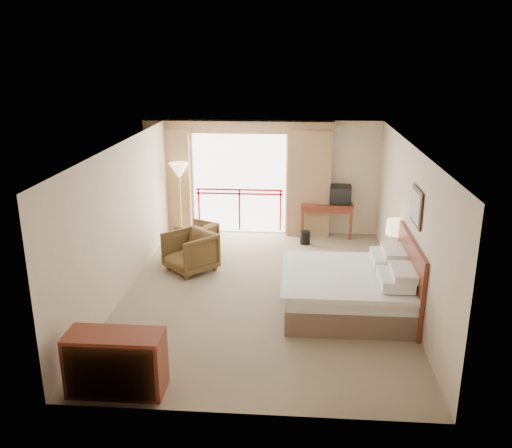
# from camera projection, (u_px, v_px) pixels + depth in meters

# --- Properties ---
(floor) EXTENTS (7.00, 7.00, 0.00)m
(floor) POSITION_uv_depth(u_px,v_px,m) (263.00, 292.00, 9.90)
(floor) COLOR #81725A
(floor) RESTS_ON ground
(ceiling) EXTENTS (7.00, 7.00, 0.00)m
(ceiling) POSITION_uv_depth(u_px,v_px,m) (264.00, 145.00, 9.08)
(ceiling) COLOR white
(ceiling) RESTS_ON wall_back
(wall_back) EXTENTS (5.00, 0.00, 5.00)m
(wall_back) POSITION_uv_depth(u_px,v_px,m) (273.00, 178.00, 12.81)
(wall_back) COLOR beige
(wall_back) RESTS_ON ground
(wall_front) EXTENTS (5.00, 0.00, 5.00)m
(wall_front) POSITION_uv_depth(u_px,v_px,m) (244.00, 314.00, 6.16)
(wall_front) COLOR beige
(wall_front) RESTS_ON ground
(wall_left) EXTENTS (0.00, 7.00, 7.00)m
(wall_left) POSITION_uv_depth(u_px,v_px,m) (124.00, 219.00, 9.67)
(wall_left) COLOR beige
(wall_left) RESTS_ON ground
(wall_right) EXTENTS (0.00, 7.00, 7.00)m
(wall_right) POSITION_uv_depth(u_px,v_px,m) (408.00, 225.00, 9.31)
(wall_right) COLOR beige
(wall_right) RESTS_ON ground
(balcony_door) EXTENTS (2.40, 0.00, 2.40)m
(balcony_door) POSITION_uv_depth(u_px,v_px,m) (239.00, 183.00, 12.90)
(balcony_door) COLOR white
(balcony_door) RESTS_ON wall_back
(balcony_railing) EXTENTS (2.09, 0.03, 1.02)m
(balcony_railing) POSITION_uv_depth(u_px,v_px,m) (239.00, 199.00, 13.00)
(balcony_railing) COLOR #AF0F17
(balcony_railing) RESTS_ON wall_back
(curtain_left) EXTENTS (1.00, 0.26, 2.50)m
(curtain_left) POSITION_uv_depth(u_px,v_px,m) (170.00, 181.00, 12.88)
(curtain_left) COLOR #8C6846
(curtain_left) RESTS_ON wall_back
(curtain_right) EXTENTS (1.00, 0.26, 2.50)m
(curtain_right) POSITION_uv_depth(u_px,v_px,m) (309.00, 184.00, 12.64)
(curtain_right) COLOR #8C6846
(curtain_right) RESTS_ON wall_back
(valance) EXTENTS (4.40, 0.22, 0.28)m
(valance) POSITION_uv_depth(u_px,v_px,m) (238.00, 127.00, 12.39)
(valance) COLOR #8C6846
(valance) RESTS_ON wall_back
(hvac_vent) EXTENTS (0.50, 0.04, 0.50)m
(hvac_vent) POSITION_uv_depth(u_px,v_px,m) (330.00, 136.00, 12.39)
(hvac_vent) COLOR silver
(hvac_vent) RESTS_ON wall_back
(bed) EXTENTS (2.13, 2.06, 0.97)m
(bed) POSITION_uv_depth(u_px,v_px,m) (350.00, 290.00, 9.10)
(bed) COLOR brown
(bed) RESTS_ON floor
(headboard) EXTENTS (0.06, 2.10, 1.30)m
(headboard) POSITION_uv_depth(u_px,v_px,m) (409.00, 276.00, 8.95)
(headboard) COLOR maroon
(headboard) RESTS_ON wall_right
(framed_art) EXTENTS (0.04, 0.72, 0.60)m
(framed_art) POSITION_uv_depth(u_px,v_px,m) (417.00, 207.00, 8.59)
(framed_art) COLOR black
(framed_art) RESTS_ON wall_right
(nightstand) EXTENTS (0.47, 0.55, 0.65)m
(nightstand) POSITION_uv_depth(u_px,v_px,m) (392.00, 268.00, 10.13)
(nightstand) COLOR maroon
(nightstand) RESTS_ON floor
(table_lamp) EXTENTS (0.33, 0.33, 0.59)m
(table_lamp) POSITION_uv_depth(u_px,v_px,m) (395.00, 228.00, 9.94)
(table_lamp) COLOR tan
(table_lamp) RESTS_ON nightstand
(phone) EXTENTS (0.18, 0.15, 0.08)m
(phone) POSITION_uv_depth(u_px,v_px,m) (393.00, 253.00, 9.88)
(phone) COLOR black
(phone) RESTS_ON nightstand
(desk) EXTENTS (1.22, 0.59, 0.80)m
(desk) POSITION_uv_depth(u_px,v_px,m) (326.00, 210.00, 12.83)
(desk) COLOR maroon
(desk) RESTS_ON floor
(tv) EXTENTS (0.49, 0.39, 0.45)m
(tv) POSITION_uv_depth(u_px,v_px,m) (340.00, 194.00, 12.63)
(tv) COLOR black
(tv) RESTS_ON desk
(coffee_maker) EXTENTS (0.14, 0.14, 0.29)m
(coffee_maker) POSITION_uv_depth(u_px,v_px,m) (312.00, 197.00, 12.71)
(coffee_maker) COLOR black
(coffee_maker) RESTS_ON desk
(cup) EXTENTS (0.09, 0.09, 0.10)m
(cup) POSITION_uv_depth(u_px,v_px,m) (318.00, 202.00, 12.68)
(cup) COLOR white
(cup) RESTS_ON desk
(wastebasket) EXTENTS (0.25, 0.25, 0.30)m
(wastebasket) POSITION_uv_depth(u_px,v_px,m) (305.00, 238.00, 12.35)
(wastebasket) COLOR black
(wastebasket) RESTS_ON floor
(armchair_far) EXTENTS (0.97, 0.96, 0.66)m
(armchair_far) POSITION_uv_depth(u_px,v_px,m) (198.00, 252.00, 11.88)
(armchair_far) COLOR #4A361B
(armchair_far) RESTS_ON floor
(armchair_near) EXTENTS (1.22, 1.22, 0.80)m
(armchair_near) POSITION_uv_depth(u_px,v_px,m) (191.00, 270.00, 10.89)
(armchair_near) COLOR #4A361B
(armchair_near) RESTS_ON floor
(side_table) EXTENTS (0.45, 0.45, 0.49)m
(side_table) POSITION_uv_depth(u_px,v_px,m) (176.00, 244.00, 11.38)
(side_table) COLOR black
(side_table) RESTS_ON floor
(book) EXTENTS (0.19, 0.25, 0.02)m
(book) POSITION_uv_depth(u_px,v_px,m) (176.00, 237.00, 11.33)
(book) COLOR white
(book) RESTS_ON side_table
(floor_lamp) EXTENTS (0.45, 0.45, 1.78)m
(floor_lamp) POSITION_uv_depth(u_px,v_px,m) (179.00, 174.00, 12.41)
(floor_lamp) COLOR tan
(floor_lamp) RESTS_ON floor
(dresser) EXTENTS (1.23, 0.52, 0.82)m
(dresser) POSITION_uv_depth(u_px,v_px,m) (116.00, 363.00, 6.90)
(dresser) COLOR maroon
(dresser) RESTS_ON floor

